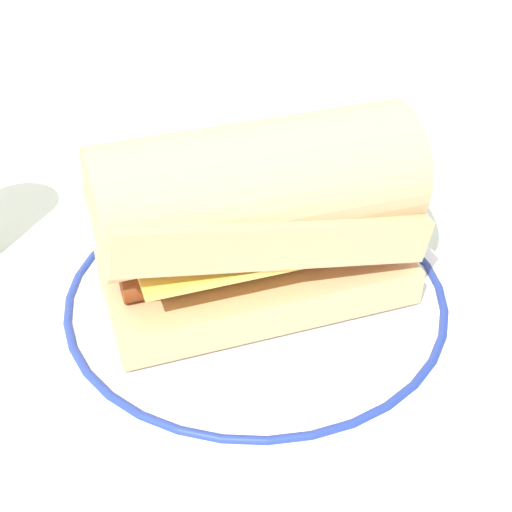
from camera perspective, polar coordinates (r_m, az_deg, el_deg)
ground_plane at (r=0.50m, az=-1.06°, el=-6.51°), size 1.50×1.50×0.00m
plate at (r=0.52m, az=-0.00°, el=-3.27°), size 0.29×0.29×0.01m
sausage_sandwich at (r=0.48m, az=-0.00°, el=3.24°), size 0.22×0.12×0.13m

